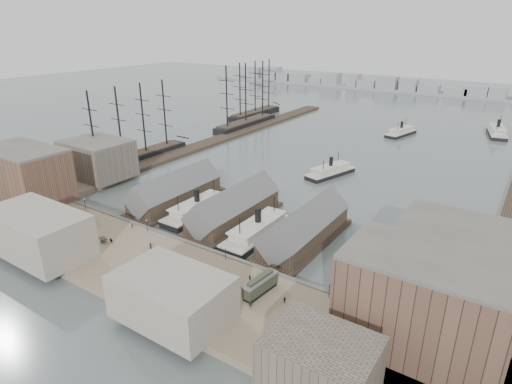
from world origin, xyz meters
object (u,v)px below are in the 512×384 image
Objects in this scene: ferry_docked_west at (198,209)px; horse_cart_left at (83,222)px; tram at (260,286)px; horse_cart_center at (108,240)px; horse_cart_right at (161,283)px.

ferry_docked_west is 36.31m from horse_cart_left.
horse_cart_left is at bearing -173.90° from tram.
horse_cart_right is at bearing -88.67° from horse_cart_center.
tram reaches higher than horse_cart_center.
tram reaches higher than horse_cart_left.
ferry_docked_west is 5.95× the size of horse_cart_right.
horse_cart_right is at bearing -100.63° from horse_cart_left.
horse_cart_center is (-6.11, -31.87, 0.45)m from ferry_docked_west.
horse_cart_left is at bearing 87.50° from horse_cart_right.
horse_cart_right is (28.30, -7.05, -0.03)m from horse_cart_center.
horse_cart_left is 0.97× the size of horse_cart_right.
tram is 2.38× the size of horse_cart_left.
horse_cart_center is (16.70, -3.62, 0.05)m from horse_cart_left.
tram is at bearing -52.68° from horse_cart_right.
horse_cart_left is 17.08m from horse_cart_center.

